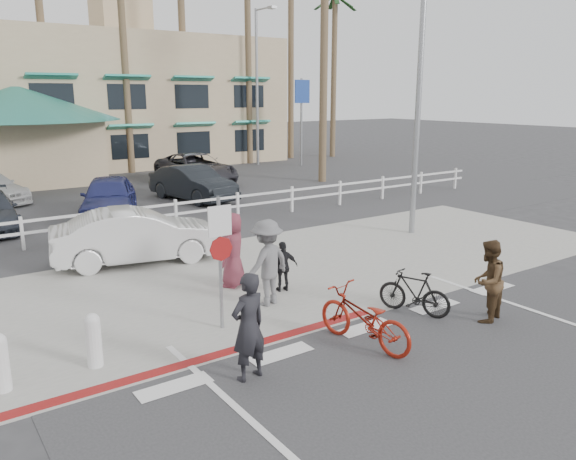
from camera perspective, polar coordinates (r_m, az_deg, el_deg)
ground at (r=10.83m, az=10.06°, el=-10.84°), size 140.00×140.00×0.00m
bike_path at (r=9.67m, az=18.66°, el=-14.49°), size 12.00×16.00×0.01m
sidewalk_plaza at (r=14.13m, az=-2.88°, el=-4.69°), size 22.00×7.00×0.01m
cross_street at (r=17.52m, az=-9.81°, el=-1.25°), size 40.00×5.00×0.01m
parking_lot at (r=26.27m, az=-18.67°, el=3.19°), size 50.00×16.00×0.01m
curb_red at (r=10.09m, az=-7.54°, el=-12.57°), size 7.00×0.25×0.02m
rail_fence at (r=19.38m, az=-11.05°, el=1.64°), size 29.40×0.16×1.00m
building at (r=38.99m, az=-22.02°, el=14.46°), size 28.00×16.00×11.30m
sign_post at (r=10.70m, az=-6.92°, el=-2.72°), size 0.50×0.10×2.90m
bollard_0 at (r=10.01m, az=-19.15°, el=-10.54°), size 0.26×0.26×0.95m
bollard_1 at (r=9.79m, az=-27.19°, el=-11.90°), size 0.26×0.26×0.95m
streetlight_0 at (r=18.37m, az=13.16°, el=13.47°), size 0.60×2.00×9.00m
streetlight_1 at (r=36.31m, az=-3.17°, el=14.11°), size 0.60×2.00×9.50m
info_sign at (r=35.80m, az=1.36°, el=11.01°), size 1.20×0.16×5.60m
palm_4 at (r=33.79m, az=-23.73°, el=17.74°), size 4.00×4.00×15.00m
palm_5 at (r=33.83m, az=-16.29°, el=16.61°), size 4.00×4.00×13.00m
palm_6 at (r=36.41m, az=-10.72°, el=19.82°), size 4.00×4.00×17.00m
palm_7 at (r=37.25m, az=-4.06°, el=17.55°), size 4.00×4.00×14.00m
palm_8 at (r=40.29m, az=0.30°, el=18.00°), size 4.00×4.00×15.00m
palm_9 at (r=41.24m, az=4.69°, el=16.46°), size 4.00×4.00×13.00m
palm_11 at (r=29.28m, az=3.69°, el=18.63°), size 4.00×4.00×14.00m
bike_red at (r=10.27m, az=7.68°, el=-8.88°), size 1.02×2.12×1.07m
rider_red at (r=8.96m, az=-4.04°, el=-9.78°), size 0.71×0.53×1.78m
bike_black at (r=11.93m, az=12.70°, el=-6.19°), size 0.98×1.60×0.93m
rider_black at (r=11.87m, az=19.63°, el=-4.90°), size 0.96×0.84×1.67m
pedestrian_a at (r=12.01m, az=-2.16°, el=-3.34°), size 1.35×0.98×1.88m
pedestrian_child at (r=12.90m, az=-0.49°, el=-3.74°), size 0.75×0.46×1.18m
pedestrian_b at (r=13.22m, az=-5.63°, el=-2.03°), size 1.03×0.99×1.78m
car_white_sedan at (r=15.61m, az=-15.03°, el=-0.59°), size 4.67×2.42×1.47m
lot_car_2 at (r=21.57m, az=-17.73°, el=3.19°), size 3.39×4.89×1.55m
lot_car_3 at (r=24.37m, az=-9.64°, el=4.71°), size 2.40×4.71×1.48m
lot_car_5 at (r=28.94m, az=-9.35°, el=6.16°), size 2.62×5.54×1.53m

